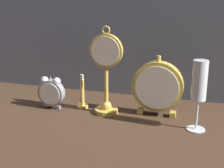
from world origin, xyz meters
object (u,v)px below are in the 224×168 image
(brass_candlestick, at_px, (82,97))
(mantel_clock_silver, at_px, (158,87))
(alarm_clock_twin_bell, at_px, (51,91))
(pocket_watch_on_stand, at_px, (106,73))
(champagne_flute, at_px, (199,85))

(brass_candlestick, bearing_deg, mantel_clock_silver, 1.53)
(alarm_clock_twin_bell, bearing_deg, brass_candlestick, 21.29)
(pocket_watch_on_stand, height_order, alarm_clock_twin_bell, pocket_watch_on_stand)
(alarm_clock_twin_bell, bearing_deg, champagne_flute, -3.85)
(pocket_watch_on_stand, bearing_deg, alarm_clock_twin_bell, -176.01)
(mantel_clock_silver, bearing_deg, alarm_clock_twin_bell, -172.76)
(pocket_watch_on_stand, height_order, brass_candlestick, pocket_watch_on_stand)
(champagne_flute, xyz_separation_m, brass_candlestick, (-0.42, 0.08, -0.11))
(pocket_watch_on_stand, bearing_deg, mantel_clock_silver, 11.06)
(alarm_clock_twin_bell, distance_m, champagne_flute, 0.53)
(champagne_flute, height_order, brass_candlestick, champagne_flute)
(pocket_watch_on_stand, xyz_separation_m, alarm_clock_twin_bell, (-0.21, -0.01, -0.08))
(champagne_flute, bearing_deg, mantel_clock_silver, 148.84)
(pocket_watch_on_stand, relative_size, alarm_clock_twin_bell, 2.57)
(mantel_clock_silver, bearing_deg, champagne_flute, -31.16)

